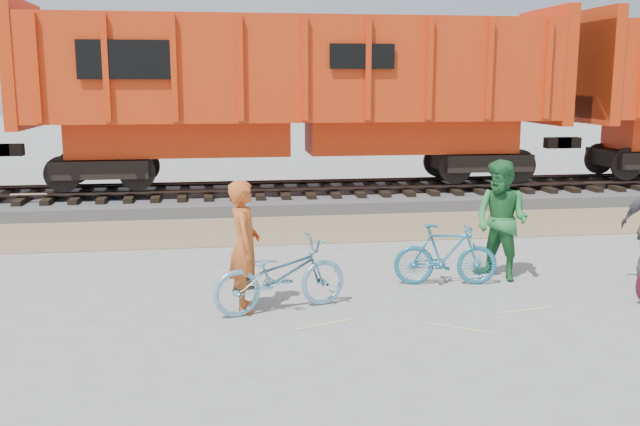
# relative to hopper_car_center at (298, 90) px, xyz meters

# --- Properties ---
(ground) EXTENTS (120.00, 120.00, 0.00)m
(ground) POSITION_rel_hopper_car_center_xyz_m (0.21, -9.00, -3.01)
(ground) COLOR #9E9E99
(ground) RESTS_ON ground
(gravel_strip) EXTENTS (120.00, 3.00, 0.02)m
(gravel_strip) POSITION_rel_hopper_car_center_xyz_m (0.21, -3.50, -3.00)
(gravel_strip) COLOR #91835A
(gravel_strip) RESTS_ON ground
(ballast_bed) EXTENTS (120.00, 4.00, 0.30)m
(ballast_bed) POSITION_rel_hopper_car_center_xyz_m (0.21, 0.00, -2.86)
(ballast_bed) COLOR slate
(ballast_bed) RESTS_ON ground
(track) EXTENTS (120.00, 2.60, 0.24)m
(track) POSITION_rel_hopper_car_center_xyz_m (0.21, 0.00, -2.53)
(track) COLOR black
(track) RESTS_ON ballast_bed
(hopper_car_center) EXTENTS (14.00, 3.13, 4.65)m
(hopper_car_center) POSITION_rel_hopper_car_center_xyz_m (0.00, 0.00, 0.00)
(hopper_car_center) COLOR black
(hopper_car_center) RESTS_ON track
(bicycle_blue) EXTENTS (2.12, 1.25, 1.05)m
(bicycle_blue) POSITION_rel_hopper_car_center_xyz_m (-1.30, -9.08, -2.48)
(bicycle_blue) COLOR #6AA6BD
(bicycle_blue) RESTS_ON ground
(bicycle_teal) EXTENTS (1.72, 0.70, 1.00)m
(bicycle_teal) POSITION_rel_hopper_car_center_xyz_m (1.46, -8.15, -2.51)
(bicycle_teal) COLOR teal
(bicycle_teal) RESTS_ON ground
(person_solo) EXTENTS (0.47, 0.70, 1.89)m
(person_solo) POSITION_rel_hopper_car_center_xyz_m (-1.80, -8.98, -2.06)
(person_solo) COLOR #C55822
(person_solo) RESTS_ON ground
(person_man) EXTENTS (1.18, 1.23, 1.99)m
(person_man) POSITION_rel_hopper_car_center_xyz_m (2.46, -7.95, -2.01)
(person_man) COLOR #287538
(person_man) RESTS_ON ground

